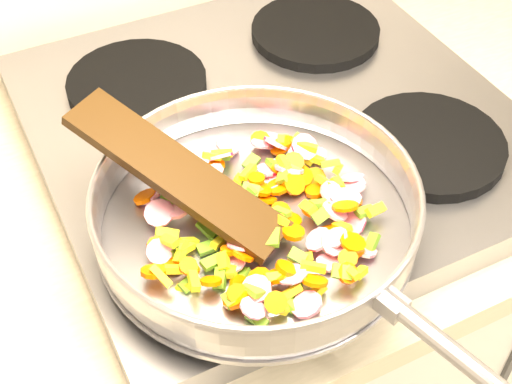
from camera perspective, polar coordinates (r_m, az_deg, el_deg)
name	(u,v)px	position (r m, az deg, el deg)	size (l,w,h in m)	color
cooktop	(275,129)	(0.95, 1.57, 5.09)	(0.60, 0.60, 0.04)	#939399
grate_fl	(223,220)	(0.79, -2.63, -2.24)	(0.19, 0.19, 0.02)	black
grate_fr	(429,144)	(0.91, 13.64, 3.72)	(0.19, 0.19, 0.02)	black
grate_bl	(137,83)	(0.99, -9.50, 8.60)	(0.19, 0.19, 0.02)	black
grate_br	(315,31)	(1.09, 4.78, 12.68)	(0.19, 0.19, 0.02)	black
saute_pan	(257,207)	(0.75, 0.10, -1.19)	(0.39, 0.55, 0.06)	#9E9EA5
vegetable_heap	(262,214)	(0.76, 0.52, -1.78)	(0.28, 0.28, 0.05)	#DD5200
wooden_spatula	(177,173)	(0.75, -6.36, 1.52)	(0.26, 0.06, 0.01)	black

